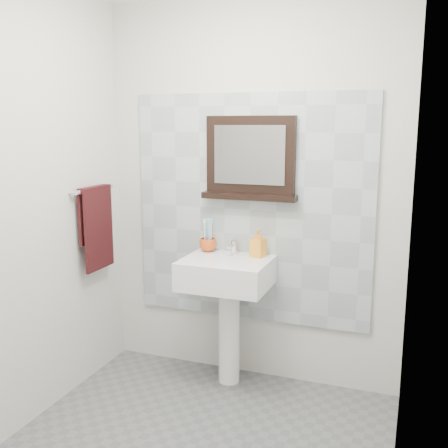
# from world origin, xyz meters

# --- Properties ---
(back_wall) EXTENTS (2.00, 0.01, 2.50)m
(back_wall) POSITION_xyz_m (0.00, 1.10, 1.25)
(back_wall) COLOR beige
(back_wall) RESTS_ON ground
(front_wall) EXTENTS (2.00, 0.01, 2.50)m
(front_wall) POSITION_xyz_m (0.00, -1.10, 1.25)
(front_wall) COLOR beige
(front_wall) RESTS_ON ground
(left_wall) EXTENTS (0.01, 2.20, 2.50)m
(left_wall) POSITION_xyz_m (-1.00, 0.00, 1.25)
(left_wall) COLOR beige
(left_wall) RESTS_ON ground
(right_wall) EXTENTS (0.01, 2.20, 2.50)m
(right_wall) POSITION_xyz_m (1.00, 0.00, 1.25)
(right_wall) COLOR beige
(right_wall) RESTS_ON ground
(splashback) EXTENTS (1.60, 0.02, 1.50)m
(splashback) POSITION_xyz_m (0.00, 1.09, 1.15)
(splashback) COLOR #A2ABB0
(splashback) RESTS_ON back_wall
(pedestal_sink) EXTENTS (0.55, 0.44, 0.96)m
(pedestal_sink) POSITION_xyz_m (-0.08, 0.87, 0.68)
(pedestal_sink) COLOR white
(pedestal_sink) RESTS_ON ground
(toothbrush_cup) EXTENTS (0.12, 0.12, 0.09)m
(toothbrush_cup) POSITION_xyz_m (-0.27, 1.02, 0.90)
(toothbrush_cup) COLOR #CB4D17
(toothbrush_cup) RESTS_ON pedestal_sink
(toothbrushes) EXTENTS (0.05, 0.04, 0.21)m
(toothbrushes) POSITION_xyz_m (-0.27, 1.02, 0.98)
(toothbrushes) COLOR white
(toothbrushes) RESTS_ON toothbrush_cup
(soap_dispenser) EXTENTS (0.10, 0.10, 0.18)m
(soap_dispenser) POSITION_xyz_m (0.08, 1.00, 0.95)
(soap_dispenser) COLOR orange
(soap_dispenser) RESTS_ON pedestal_sink
(framed_mirror) EXTENTS (0.63, 0.11, 0.53)m
(framed_mirror) POSITION_xyz_m (0.01, 1.06, 1.47)
(framed_mirror) COLOR black
(framed_mirror) RESTS_ON back_wall
(towel_bar) EXTENTS (0.07, 0.40, 0.03)m
(towel_bar) POSITION_xyz_m (-0.95, 0.72, 1.28)
(towel_bar) COLOR silver
(towel_bar) RESTS_ON left_wall
(hand_towel) EXTENTS (0.06, 0.30, 0.55)m
(hand_towel) POSITION_xyz_m (-0.94, 0.72, 1.07)
(hand_towel) COLOR black
(hand_towel) RESTS_ON towel_bar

